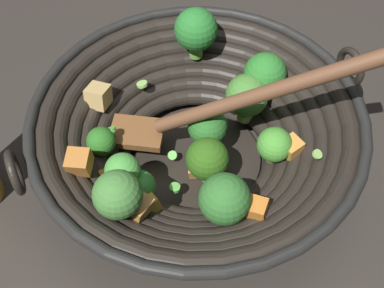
{
  "coord_description": "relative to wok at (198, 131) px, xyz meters",
  "views": [
    {
      "loc": [
        0.2,
        0.33,
        0.54
      ],
      "look_at": [
        0.0,
        -0.01,
        0.03
      ],
      "focal_mm": 45.05,
      "sensor_mm": 36.0,
      "label": 1
    }
  ],
  "objects": [
    {
      "name": "wok",
      "position": [
        0.0,
        0.0,
        0.0
      ],
      "size": [
        0.46,
        0.42,
        0.23
      ],
      "color": "black",
      "rests_on": "ground"
    },
    {
      "name": "ground_plane",
      "position": [
        0.0,
        -0.0,
        -0.07
      ],
      "size": [
        4.0,
        4.0,
        0.0
      ],
      "primitive_type": "plane",
      "color": "#332D28"
    }
  ]
}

